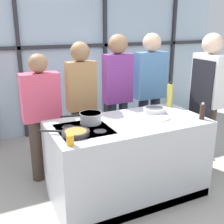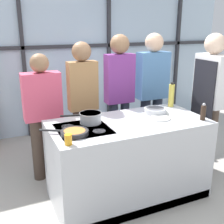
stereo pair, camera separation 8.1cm
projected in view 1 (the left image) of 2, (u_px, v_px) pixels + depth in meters
name	position (u px, v px, depth m)	size (l,w,h in m)	color
ground_plane	(128.00, 194.00, 3.30)	(18.00, 18.00, 0.00)	#ADA89E
back_window_wall	(64.00, 54.00, 4.93)	(6.40, 0.10, 2.80)	silver
demo_island	(128.00, 159.00, 3.17)	(1.72, 0.85, 0.91)	#B7BABF
chef	(207.00, 95.00, 3.61)	(0.25, 0.44, 1.81)	#47382D
spectator_far_left	(42.00, 112.00, 3.40)	(0.45, 0.22, 1.59)	#47382D
spectator_center_left	(82.00, 98.00, 3.58)	(0.37, 0.24, 1.71)	#47382D
spectator_center_right	(118.00, 91.00, 3.77)	(0.39, 0.25, 1.79)	#232838
spectator_far_right	(150.00, 89.00, 3.99)	(0.44, 0.25, 1.80)	#232838
frying_pan	(75.00, 133.00, 2.65)	(0.44, 0.32, 0.04)	#232326
saucepan	(90.00, 118.00, 2.96)	(0.42, 0.23, 0.12)	silver
white_plate	(160.00, 118.00, 3.13)	(0.22, 0.22, 0.01)	white
mixing_bowl	(154.00, 110.00, 3.32)	(0.26, 0.26, 0.06)	silver
oil_bottle	(170.00, 95.00, 3.56)	(0.07, 0.07, 0.31)	#E0CC4C
pepper_grinder	(202.00, 112.00, 3.08)	(0.06, 0.06, 0.19)	#332319
juice_glass_near	(70.00, 140.00, 2.43)	(0.07, 0.07, 0.10)	orange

